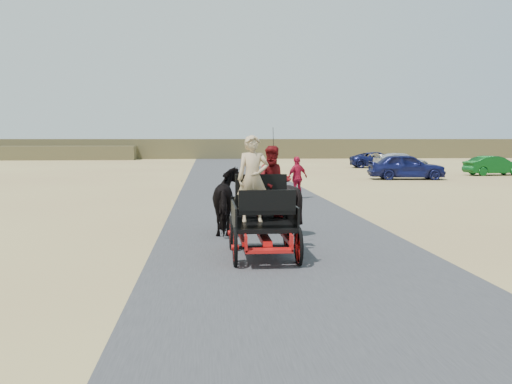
{
  "coord_description": "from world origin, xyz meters",
  "views": [
    {
      "loc": [
        -1.79,
        -9.9,
        2.45
      ],
      "look_at": [
        -0.64,
        3.35,
        1.2
      ],
      "focal_mm": 40.0,
      "sensor_mm": 36.0,
      "label": 1
    }
  ],
  "objects": [
    {
      "name": "ground",
      "position": [
        0.0,
        0.0,
        0.0
      ],
      "size": [
        140.0,
        140.0,
        0.0
      ],
      "primitive_type": "plane",
      "color": "tan"
    },
    {
      "name": "ridge_far",
      "position": [
        0.0,
        62.0,
        1.2
      ],
      "size": [
        140.0,
        6.0,
        2.4
      ],
      "primitive_type": "cube",
      "color": "brown",
      "rests_on": "ground"
    },
    {
      "name": "passenger_woman",
      "position": [
        -0.34,
        2.35,
        1.51
      ],
      "size": [
        0.77,
        0.6,
        1.58
      ],
      "primitive_type": "imported",
      "color": "#660C0F",
      "rests_on": "carriage"
    },
    {
      "name": "car_a",
      "position": [
        10.22,
        23.43,
        0.77
      ],
      "size": [
        4.7,
        2.3,
        1.54
      ],
      "primitive_type": "imported",
      "rotation": [
        0.0,
        0.0,
        1.46
      ],
      "color": "navy",
      "rests_on": "ground"
    },
    {
      "name": "pedestrian",
      "position": [
        1.91,
        13.08,
        0.86
      ],
      "size": [
        1.08,
        0.89,
        1.73
      ],
      "primitive_type": "imported",
      "rotation": [
        0.0,
        0.0,
        3.69
      ],
      "color": "#B91535",
      "rests_on": "ground"
    },
    {
      "name": "car_d",
      "position": [
        12.68,
        37.06,
        0.66
      ],
      "size": [
        4.91,
        2.58,
        1.32
      ],
      "primitive_type": "imported",
      "rotation": [
        0.0,
        0.0,
        1.49
      ],
      "color": "navy",
      "rests_on": "ground"
    },
    {
      "name": "car_b",
      "position": [
        17.41,
        26.66,
        0.65
      ],
      "size": [
        4.04,
        1.74,
        1.29
      ],
      "primitive_type": "imported",
      "rotation": [
        0.0,
        0.0,
        1.67
      ],
      "color": "#0C4C19",
      "rests_on": "ground"
    },
    {
      "name": "road",
      "position": [
        0.0,
        0.0,
        0.01
      ],
      "size": [
        6.0,
        140.0,
        0.01
      ],
      "primitive_type": "cube",
      "color": "#38383A",
      "rests_on": "ground"
    },
    {
      "name": "horse_right",
      "position": [
        -0.09,
        4.75,
        0.85
      ],
      "size": [
        1.37,
        1.54,
        1.7
      ],
      "primitive_type": "imported",
      "rotation": [
        0.0,
        0.0,
        3.14
      ],
      "color": "black",
      "rests_on": "ground"
    },
    {
      "name": "car_c",
      "position": [
        13.41,
        33.49,
        0.66
      ],
      "size": [
        4.8,
        2.65,
        1.32
      ],
      "primitive_type": "imported",
      "rotation": [
        0.0,
        0.0,
        1.76
      ],
      "color": "silver",
      "rests_on": "ground"
    },
    {
      "name": "horse_left",
      "position": [
        -1.19,
        4.75,
        0.85
      ],
      "size": [
        0.91,
        2.01,
        1.7
      ],
      "primitive_type": "imported",
      "rotation": [
        0.0,
        0.0,
        3.14
      ],
      "color": "black",
      "rests_on": "ground"
    },
    {
      "name": "carriage",
      "position": [
        -0.64,
        1.75,
        0.36
      ],
      "size": [
        1.3,
        2.4,
        0.72
      ],
      "primitive_type": null,
      "color": "black",
      "rests_on": "ground"
    },
    {
      "name": "driver_man",
      "position": [
        -0.84,
        1.8,
        1.62
      ],
      "size": [
        0.66,
        0.43,
        1.8
      ],
      "primitive_type": "imported",
      "color": "tan",
      "rests_on": "carriage"
    }
  ]
}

